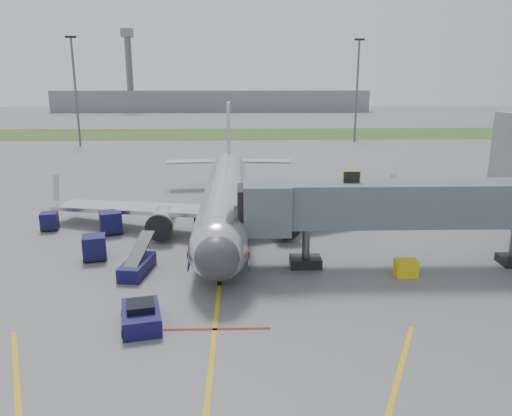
{
  "coord_description": "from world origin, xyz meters",
  "views": [
    {
      "loc": [
        1.51,
        -28.22,
        13.13
      ],
      "look_at": [
        2.59,
        9.3,
        3.2
      ],
      "focal_mm": 35.0,
      "sensor_mm": 36.0,
      "label": 1
    }
  ],
  "objects_px": {
    "airliner": "(225,197)",
    "pushback_tug": "(141,316)",
    "belt_loader": "(137,266)",
    "ramp_worker": "(171,227)"
  },
  "relations": [
    {
      "from": "airliner",
      "to": "pushback_tug",
      "type": "height_order",
      "value": "airliner"
    },
    {
      "from": "belt_loader",
      "to": "ramp_worker",
      "type": "distance_m",
      "value": 8.57
    },
    {
      "from": "ramp_worker",
      "to": "pushback_tug",
      "type": "bearing_deg",
      "value": -137.8
    },
    {
      "from": "belt_loader",
      "to": "ramp_worker",
      "type": "height_order",
      "value": "belt_loader"
    },
    {
      "from": "airliner",
      "to": "belt_loader",
      "type": "relative_size",
      "value": 7.48
    },
    {
      "from": "pushback_tug",
      "to": "ramp_worker",
      "type": "xyz_separation_m",
      "value": [
        -0.58,
        16.04,
        0.18
      ]
    },
    {
      "from": "airliner",
      "to": "ramp_worker",
      "type": "xyz_separation_m",
      "value": [
        -4.58,
        -2.71,
        -1.9
      ]
    },
    {
      "from": "belt_loader",
      "to": "ramp_worker",
      "type": "bearing_deg",
      "value": 82.42
    },
    {
      "from": "belt_loader",
      "to": "pushback_tug",
      "type": "bearing_deg",
      "value": -77.25
    },
    {
      "from": "belt_loader",
      "to": "ramp_worker",
      "type": "xyz_separation_m",
      "value": [
        1.13,
        8.49,
        0.19
      ]
    }
  ]
}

